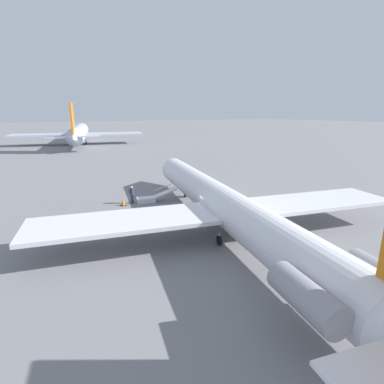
# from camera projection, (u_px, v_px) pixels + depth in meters

# --- Properties ---
(ground_plane) EXTENTS (600.00, 600.00, 0.00)m
(ground_plane) POSITION_uv_depth(u_px,v_px,m) (219.00, 228.00, 23.29)
(ground_plane) COLOR slate
(airplane_main) EXTENTS (34.71, 26.99, 7.06)m
(airplane_main) POSITION_uv_depth(u_px,v_px,m) (225.00, 206.00, 21.80)
(airplane_main) COLOR silver
(airplane_main) RESTS_ON ground
(airplane_far_center) EXTENTS (45.61, 35.06, 10.75)m
(airplane_far_center) POSITION_uv_depth(u_px,v_px,m) (79.00, 133.00, 84.02)
(airplane_far_center) COLOR silver
(airplane_far_center) RESTS_ON ground
(boarding_stairs) EXTENTS (1.92, 4.14, 1.74)m
(boarding_stairs) POSITION_uv_depth(u_px,v_px,m) (150.00, 198.00, 29.95)
(boarding_stairs) COLOR silver
(boarding_stairs) RESTS_ON ground
(passenger) EXTENTS (0.40, 0.56, 1.74)m
(passenger) POSITION_uv_depth(u_px,v_px,m) (132.00, 193.00, 29.37)
(passenger) COLOR #23232D
(passenger) RESTS_ON ground
(traffic_cone_near_stairs) EXTENTS (0.57, 0.57, 0.63)m
(traffic_cone_near_stairs) POSITION_uv_depth(u_px,v_px,m) (123.00, 202.00, 28.87)
(traffic_cone_near_stairs) COLOR black
(traffic_cone_near_stairs) RESTS_ON ground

